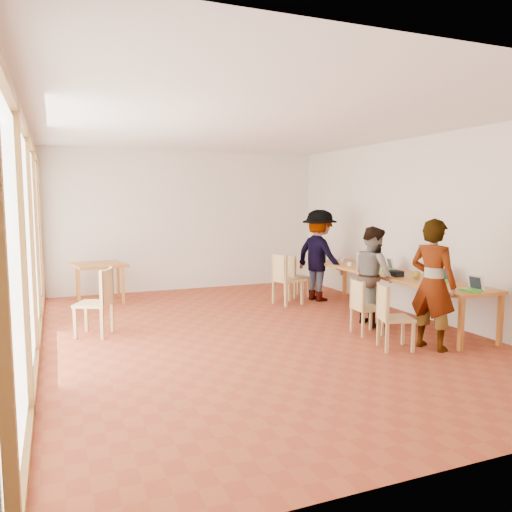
# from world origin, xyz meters

# --- Properties ---
(ground) EXTENTS (8.00, 8.00, 0.00)m
(ground) POSITION_xyz_m (0.00, 0.00, 0.00)
(ground) COLOR #994225
(ground) RESTS_ON ground
(wall_back) EXTENTS (6.00, 0.10, 3.00)m
(wall_back) POSITION_xyz_m (0.00, 4.00, 1.50)
(wall_back) COLOR beige
(wall_back) RESTS_ON ground
(wall_front) EXTENTS (6.00, 0.10, 3.00)m
(wall_front) POSITION_xyz_m (0.00, -4.00, 1.50)
(wall_front) COLOR beige
(wall_front) RESTS_ON ground
(wall_right) EXTENTS (0.10, 8.00, 3.00)m
(wall_right) POSITION_xyz_m (3.00, 0.00, 1.50)
(wall_right) COLOR beige
(wall_right) RESTS_ON ground
(window_wall) EXTENTS (0.10, 8.00, 3.00)m
(window_wall) POSITION_xyz_m (-2.96, 0.00, 1.50)
(window_wall) COLOR white
(window_wall) RESTS_ON ground
(ceiling) EXTENTS (6.00, 8.00, 0.04)m
(ceiling) POSITION_xyz_m (0.00, 0.00, 3.02)
(ceiling) COLOR white
(ceiling) RESTS_ON wall_back
(communal_table) EXTENTS (0.80, 4.00, 0.75)m
(communal_table) POSITION_xyz_m (2.50, 0.13, 0.70)
(communal_table) COLOR #C1762B
(communal_table) RESTS_ON ground
(side_table) EXTENTS (0.90, 0.90, 0.75)m
(side_table) POSITION_xyz_m (-1.91, 3.20, 0.67)
(side_table) COLOR #C1762B
(side_table) RESTS_ON ground
(chair_near) EXTENTS (0.50, 0.50, 0.46)m
(chair_near) POSITION_xyz_m (1.35, -1.39, 0.53)
(chair_near) COLOR tan
(chair_near) RESTS_ON ground
(chair_mid) EXTENTS (0.40, 0.40, 0.43)m
(chair_mid) POSITION_xyz_m (1.43, -0.65, 0.49)
(chair_mid) COLOR tan
(chair_mid) RESTS_ON ground
(chair_far) EXTENTS (0.53, 0.53, 0.51)m
(chair_far) POSITION_xyz_m (1.26, 1.67, 0.59)
(chair_far) COLOR tan
(chair_far) RESTS_ON ground
(chair_empty) EXTENTS (0.46, 0.46, 0.45)m
(chair_empty) POSITION_xyz_m (1.76, 2.27, 0.52)
(chair_empty) COLOR tan
(chair_empty) RESTS_ON ground
(chair_spare) EXTENTS (0.61, 0.61, 0.52)m
(chair_spare) POSITION_xyz_m (-2.10, 0.72, 0.60)
(chair_spare) COLOR tan
(chair_spare) RESTS_ON ground
(person_near) EXTENTS (0.60, 0.73, 1.72)m
(person_near) POSITION_xyz_m (1.89, -1.57, 0.86)
(person_near) COLOR gray
(person_near) RESTS_ON ground
(person_mid) EXTENTS (0.66, 0.81, 1.55)m
(person_mid) POSITION_xyz_m (1.94, -0.17, 0.77)
(person_mid) COLOR gray
(person_mid) RESTS_ON ground
(person_far) EXTENTS (0.94, 1.28, 1.77)m
(person_far) POSITION_xyz_m (2.09, 1.80, 0.88)
(person_far) COLOR gray
(person_far) RESTS_ON ground
(laptop_near) EXTENTS (0.23, 0.27, 0.22)m
(laptop_near) POSITION_xyz_m (2.48, -1.67, 0.81)
(laptop_near) COLOR #49D431
(laptop_near) RESTS_ON communal_table
(laptop_mid) EXTENTS (0.27, 0.30, 0.23)m
(laptop_mid) POSITION_xyz_m (2.66, -0.85, 0.81)
(laptop_mid) COLOR #49D431
(laptop_mid) RESTS_ON communal_table
(laptop_far) EXTENTS (0.30, 0.32, 0.23)m
(laptop_far) POSITION_xyz_m (2.65, 0.40, 0.81)
(laptop_far) COLOR #49D431
(laptop_far) RESTS_ON communal_table
(yellow_mug) EXTENTS (0.14, 0.14, 0.10)m
(yellow_mug) POSITION_xyz_m (2.54, -0.47, 0.80)
(yellow_mug) COLOR gold
(yellow_mug) RESTS_ON communal_table
(green_bottle) EXTENTS (0.07, 0.07, 0.28)m
(green_bottle) POSITION_xyz_m (2.24, 1.87, 0.89)
(green_bottle) COLOR #227A41
(green_bottle) RESTS_ON communal_table
(clear_glass) EXTENTS (0.07, 0.07, 0.09)m
(clear_glass) POSITION_xyz_m (2.51, 1.67, 0.80)
(clear_glass) COLOR silver
(clear_glass) RESTS_ON communal_table
(condiment_cup) EXTENTS (0.08, 0.08, 0.06)m
(condiment_cup) POSITION_xyz_m (2.35, 1.14, 0.78)
(condiment_cup) COLOR white
(condiment_cup) RESTS_ON communal_table
(pink_phone) EXTENTS (0.05, 0.10, 0.01)m
(pink_phone) POSITION_xyz_m (2.37, 0.62, 0.76)
(pink_phone) COLOR #F73F6A
(pink_phone) RESTS_ON communal_table
(black_pouch) EXTENTS (0.16, 0.26, 0.09)m
(black_pouch) POSITION_xyz_m (2.32, -0.23, 0.80)
(black_pouch) COLOR black
(black_pouch) RESTS_ON communal_table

